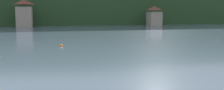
# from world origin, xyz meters

# --- Properties ---
(wooded_hillside) EXTENTS (352.00, 46.37, 36.65)m
(wooded_hillside) POSITION_xyz_m (9.17, 129.10, 6.38)
(wooded_hillside) COLOR #264223
(wooded_hillside) RESTS_ON ground_plane
(shore_building_west) EXTENTS (4.60, 6.17, 8.24)m
(shore_building_west) POSITION_xyz_m (-13.61, 97.26, 3.99)
(shore_building_west) COLOR gray
(shore_building_west) RESTS_ON ground_plane
(shore_building_westcentral) EXTENTS (4.03, 5.18, 6.42)m
(shore_building_westcentral) POSITION_xyz_m (27.22, 96.79, 3.12)
(shore_building_westcentral) COLOR gray
(shore_building_westcentral) RESTS_ON ground_plane
(mooring_buoy_mid) EXTENTS (0.57, 0.57, 0.57)m
(mooring_buoy_mid) POSITION_xyz_m (-4.56, 50.69, 0.00)
(mooring_buoy_mid) COLOR orange
(mooring_buoy_mid) RESTS_ON ground_plane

